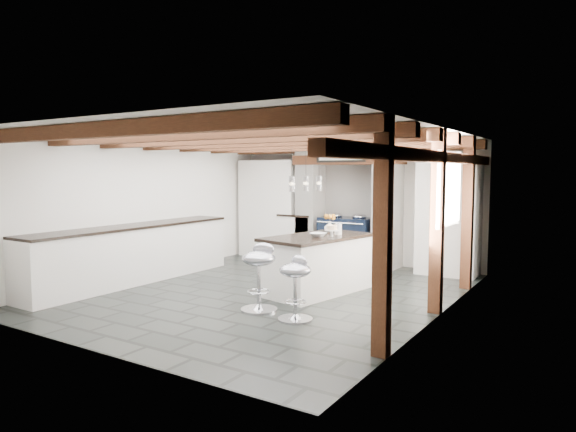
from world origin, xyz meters
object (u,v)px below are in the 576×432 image
Objects in this scene: range_cooker at (347,240)px; bar_stool_far at (259,269)px; kitchen_island at (317,263)px; bar_stool_near at (296,280)px.

bar_stool_far is (0.50, -3.60, 0.07)m from range_cooker.
bar_stool_far is at bearing -84.77° from kitchen_island.
bar_stool_near is (1.11, -3.71, 0.02)m from range_cooker.
bar_stool_far is at bearing -82.13° from range_cooker.
kitchen_island is 1.30m from bar_stool_far.
bar_stool_near is 0.90× the size of bar_stool_far.
range_cooker is at bearing 116.61° from kitchen_island.
range_cooker is 1.28× the size of bar_stool_near.
range_cooker reaches higher than bar_stool_near.
range_cooker reaches higher than bar_stool_far.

